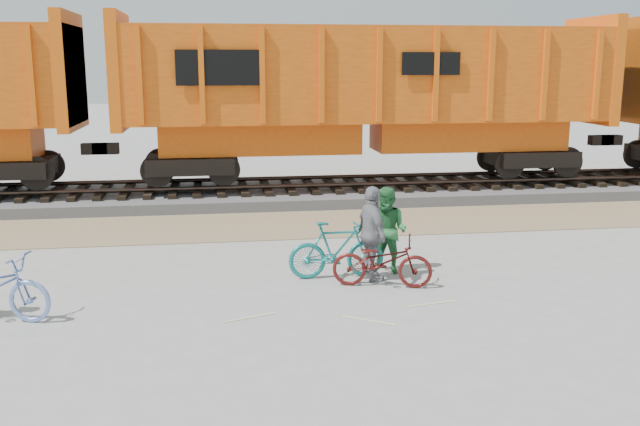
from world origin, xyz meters
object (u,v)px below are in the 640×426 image
at_px(hopper_car_center, 367,93).
at_px(person_woman, 372,234).
at_px(person_man, 388,230).
at_px(bicycle_maroon, 382,261).
at_px(bicycle_teal, 336,250).

height_order(hopper_car_center, person_woman, hopper_car_center).
distance_m(hopper_car_center, person_man, 8.13).
height_order(hopper_car_center, bicycle_maroon, hopper_car_center).
distance_m(bicycle_teal, bicycle_maroon, 0.95).
bearing_deg(person_man, bicycle_maroon, -69.10).
height_order(bicycle_maroon, person_man, person_man).
bearing_deg(person_woman, hopper_car_center, -22.91).
xyz_separation_m(bicycle_teal, person_man, (1.00, 0.20, 0.28)).
xyz_separation_m(bicycle_maroon, person_man, (0.30, 0.84, 0.35)).
bearing_deg(person_man, person_woman, -91.82).
bearing_deg(bicycle_maroon, person_woman, 29.85).
height_order(bicycle_teal, bicycle_maroon, bicycle_teal).
distance_m(hopper_car_center, person_woman, 8.60).
bearing_deg(person_man, bicycle_teal, -128.18).
bearing_deg(hopper_car_center, person_woman, -101.39).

